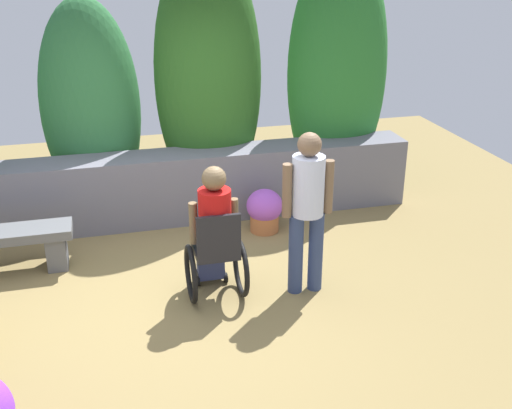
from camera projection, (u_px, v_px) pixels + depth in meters
name	position (u px, v px, depth m)	size (l,w,h in m)	color
ground_plane	(177.00, 297.00, 6.00)	(10.89, 10.89, 0.00)	olive
stone_retaining_wall	(155.00, 189.00, 7.44)	(6.27, 0.52, 0.84)	slate
hedge_backdrop	(168.00, 93.00, 7.57)	(6.19, 1.02, 3.20)	#12561D
stone_bench	(6.00, 245.00, 6.34)	(1.33, 0.38, 0.46)	#595B5E
person_in_wheelchair	(215.00, 237.00, 5.79)	(0.53, 0.66, 1.33)	black
person_standing_companion	(307.00, 203.00, 5.76)	(0.49, 0.30, 1.59)	navy
flower_pot_purple_near	(264.00, 210.00, 7.25)	(0.42, 0.42, 0.51)	#B56739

